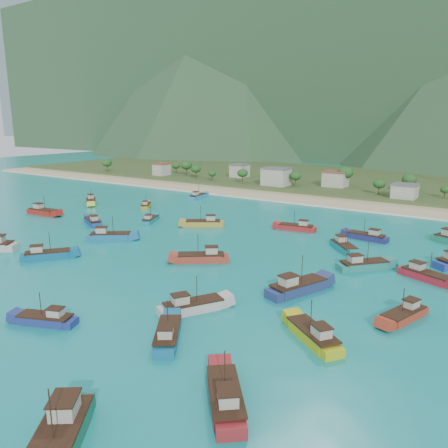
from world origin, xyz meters
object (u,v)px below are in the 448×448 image
Objects in this scene: boat_20 at (226,399)px; boat_25 at (404,316)px; boat_18 at (202,258)px; boat_22 at (204,224)px; boat_5 at (58,442)px; boat_14 at (91,202)px; boat_15 at (192,307)px; boat_1 at (110,237)px; boat_3 at (297,228)px; boat_7 at (297,288)px; boat_24 at (146,206)px; boat_0 at (93,222)px; boat_19 at (198,197)px; boat_8 at (313,336)px; boat_11 at (47,255)px; boat_12 at (363,266)px; boat_21 at (168,336)px; boat_29 at (150,220)px; boat_16 at (367,237)px; boat_27 at (344,247)px; boat_6 at (425,276)px; boat_10 at (46,320)px.

boat_20 reaches higher than boat_25.
boat_18 is 0.99× the size of boat_22.
boat_5 is at bearing 166.36° from boat_18.
boat_14 reaches higher than boat_15.
boat_18 is 47.87m from boat_20.
boat_1 is at bearing 94.39° from boat_14.
boat_20 is at bearing -170.04° from boat_3.
boat_24 is at bearing 172.54° from boat_7.
boat_0 is 88.88m from boat_25.
boat_3 reaches higher than boat_19.
boat_18 is at bearing -75.03° from boat_0.
boat_7 is (1.79, 45.81, -0.05)m from boat_5.
boat_8 is at bearing 34.73° from boat_1.
boat_11 is 1.00× the size of boat_12.
boat_21 is at bearing 159.85° from boat_8.
boat_7 is at bearing -48.71° from boat_29.
boat_12 is at bearing 95.60° from boat_15.
boat_20 is at bearing -61.46° from boat_21.
boat_16 is at bearing -69.52° from boat_18.
boat_18 is at bearing 50.41° from boat_1.
boat_0 is at bearing 40.93° from boat_18.
boat_22 is at bearing 155.08° from boat_15.
boat_15 is at bearing 32.72° from boat_11.
boat_18 is 1.11× the size of boat_27.
boat_25 is (60.03, -30.73, -0.16)m from boat_22.
boat_6 is 1.05× the size of boat_19.
boat_1 is 71.03m from boat_25.
boat_8 is at bearing -162.64° from boat_3.
boat_1 is 1.07× the size of boat_12.
boat_14 is at bearing 179.48° from boat_15.
boat_7 is 1.28× the size of boat_25.
boat_8 is 116.36m from boat_14.
boat_21 is 54.74m from boat_27.
boat_19 is (-72.03, 65.84, -0.24)m from boat_7.
boat_16 is at bearing 111.92° from boat_7.
boat_3 is at bearing -27.34° from boat_10.
boat_1 is 1.03× the size of boat_6.
boat_25 reaches higher than boat_29.
boat_22 is at bearing 87.59° from boat_21.
boat_20 is at bearing -57.88° from boat_19.
boat_20 is at bearing 19.20° from boat_11.
boat_16 is 1.04× the size of boat_19.
boat_11 is (-27.59, 18.85, 0.15)m from boat_10.
boat_15 is at bearing -101.31° from boat_7.
boat_16 is 1.08× the size of boat_27.
boat_11 is 1.11× the size of boat_29.
boat_7 is at bearing -65.03° from boat_24.
boat_19 is 111.45m from boat_25.
boat_1 reaches higher than boat_29.
boat_18 is at bearing 162.75° from boat_3.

